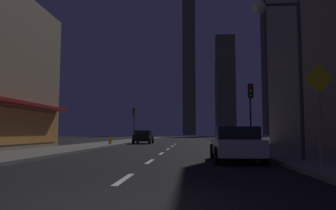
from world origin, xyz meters
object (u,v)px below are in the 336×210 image
Objects in this scene: car_parked_far at (143,137)px; street_lamp_right at (279,39)px; pedestrian_crossing_sign at (319,106)px; traffic_light_near_right at (251,101)px; car_parked_near at (236,144)px; traffic_light_far_left at (134,117)px; fire_hydrant_far_left at (110,141)px.

street_lamp_right reaches higher than car_parked_far.
car_parked_far is 1.34× the size of pedestrian_crossing_sign.
traffic_light_near_right is 10.93m from pedestrian_crossing_sign.
traffic_light_near_right is at bearing -58.85° from car_parked_far.
street_lamp_right is at bearing -13.74° from car_parked_near.
street_lamp_right is 2.09× the size of pedestrian_crossing_sign.
car_parked_near is 23.23m from car_parked_far.
street_lamp_right reaches higher than traffic_light_far_left.
street_lamp_right is (1.78, -0.44, 4.33)m from car_parked_near.
traffic_light_far_left reaches higher than car_parked_near.
fire_hydrant_far_left is at bearing 123.90° from street_lamp_right.
street_lamp_right reaches higher than pedestrian_crossing_sign.
pedestrian_crossing_sign reaches higher than car_parked_far.
car_parked_far is 17.76m from traffic_light_near_right.
car_parked_far is at bearing -67.18° from traffic_light_far_left.
car_parked_far is at bearing 111.74° from street_lamp_right.
traffic_light_near_right reaches higher than car_parked_near.
pedestrian_crossing_sign is at bearing -89.47° from traffic_light_near_right.
traffic_light_far_left is 1.33× the size of pedestrian_crossing_sign.
car_parked_near is at bearing -59.84° from fire_hydrant_far_left.
fire_hydrant_far_left is at bearing -111.86° from car_parked_far.
traffic_light_far_left is at bearing 111.92° from street_lamp_right.
fire_hydrant_far_left is at bearing -92.23° from traffic_light_far_left.
traffic_light_near_right reaches higher than pedestrian_crossing_sign.
traffic_light_near_right is 1.33× the size of pedestrian_crossing_sign.
car_parked_far is at bearing 68.14° from fire_hydrant_far_left.
traffic_light_far_left is (0.40, 10.25, 2.74)m from fire_hydrant_far_left.
car_parked_far is at bearing 109.54° from pedestrian_crossing_sign.
traffic_light_far_left is 29.20m from street_lamp_right.
car_parked_far is (-7.20, 22.08, 0.00)m from car_parked_near.
car_parked_far is 5.48m from traffic_light_far_left.
fire_hydrant_far_left is 14.98m from traffic_light_near_right.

